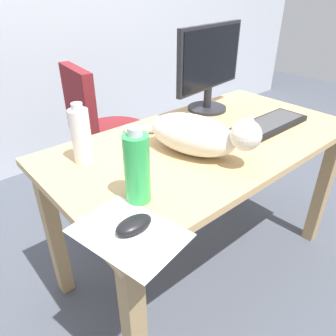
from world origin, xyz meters
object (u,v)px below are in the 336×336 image
monitor (210,65)px  keyboard (267,125)px  spray_bottle (81,136)px  computer_mouse (134,225)px  cat (197,134)px  office_chair (107,148)px  water_bottle (137,168)px

monitor → keyboard: size_ratio=1.09×
spray_bottle → computer_mouse: bearing=-101.2°
cat → computer_mouse: (-0.45, -0.21, -0.06)m
monitor → office_chair: bearing=119.7°
office_chair → computer_mouse: office_chair is taller
cat → spray_bottle: size_ratio=2.65×
office_chair → keyboard: bearing=-69.0°
monitor → water_bottle: size_ratio=1.99×
keyboard → spray_bottle: size_ratio=1.95×
office_chair → keyboard: 1.01m
cat → spray_bottle: spray_bottle is taller
office_chair → cat: 0.95m
computer_mouse → spray_bottle: (0.09, 0.43, 0.09)m
cat → water_bottle: (-0.35, -0.10, 0.03)m
keyboard → water_bottle: 0.79m
cat → spray_bottle: bearing=147.6°
monitor → cat: 0.52m
office_chair → monitor: bearing=-60.3°
monitor → computer_mouse: size_ratio=4.35×
computer_mouse → monitor: bearing=31.5°
computer_mouse → water_bottle: 0.17m
office_chair → keyboard: size_ratio=2.06×
cat → spray_bottle: (-0.36, 0.23, 0.02)m
cat → computer_mouse: size_ratio=5.44×
keyboard → computer_mouse: 0.89m
water_bottle → spray_bottle: bearing=91.4°
office_chair → monitor: monitor is taller
cat → water_bottle: bearing=-164.3°
water_bottle → spray_bottle: size_ratio=1.07×
office_chair → spray_bottle: size_ratio=4.01×
office_chair → monitor: 0.84m
keyboard → cat: (-0.42, 0.04, 0.07)m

